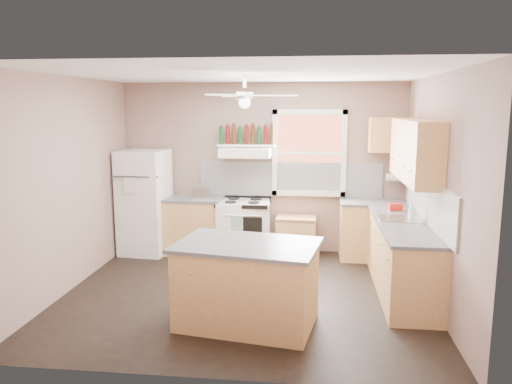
# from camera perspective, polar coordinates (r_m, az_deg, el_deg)

# --- Properties ---
(floor) EXTENTS (4.50, 4.50, 0.00)m
(floor) POSITION_cam_1_polar(r_m,az_deg,el_deg) (6.40, -1.22, -11.54)
(floor) COLOR black
(floor) RESTS_ON ground
(ceiling) EXTENTS (4.50, 4.50, 0.00)m
(ceiling) POSITION_cam_1_polar(r_m,az_deg,el_deg) (5.97, -1.32, 13.36)
(ceiling) COLOR white
(ceiling) RESTS_ON ground
(wall_back) EXTENTS (4.50, 0.05, 2.70)m
(wall_back) POSITION_cam_1_polar(r_m,az_deg,el_deg) (8.03, 0.70, 2.79)
(wall_back) COLOR #84675C
(wall_back) RESTS_ON ground
(wall_right) EXTENTS (0.05, 4.00, 2.70)m
(wall_right) POSITION_cam_1_polar(r_m,az_deg,el_deg) (6.16, 20.19, 0.05)
(wall_right) COLOR #84675C
(wall_right) RESTS_ON ground
(wall_left) EXTENTS (0.05, 4.00, 2.70)m
(wall_left) POSITION_cam_1_polar(r_m,az_deg,el_deg) (6.74, -20.82, 0.80)
(wall_left) COLOR #84675C
(wall_left) RESTS_ON ground
(backsplash_back) EXTENTS (2.90, 0.03, 0.55)m
(backsplash_back) POSITION_cam_1_polar(r_m,az_deg,el_deg) (7.98, 3.88, 1.46)
(backsplash_back) COLOR white
(backsplash_back) RESTS_ON wall_back
(backsplash_right) EXTENTS (0.03, 2.60, 0.55)m
(backsplash_right) POSITION_cam_1_polar(r_m,az_deg,el_deg) (6.47, 19.14, -1.02)
(backsplash_right) COLOR white
(backsplash_right) RESTS_ON wall_right
(window_view) EXTENTS (1.00, 0.02, 1.20)m
(window_view) POSITION_cam_1_polar(r_m,az_deg,el_deg) (7.92, 6.09, 4.46)
(window_view) COLOR brown
(window_view) RESTS_ON wall_back
(window_frame) EXTENTS (1.16, 0.07, 1.36)m
(window_frame) POSITION_cam_1_polar(r_m,az_deg,el_deg) (7.89, 6.09, 4.44)
(window_frame) COLOR white
(window_frame) RESTS_ON wall_back
(refrigerator) EXTENTS (0.76, 0.74, 1.65)m
(refrigerator) POSITION_cam_1_polar(r_m,az_deg,el_deg) (8.10, -12.62, -1.15)
(refrigerator) COLOR white
(refrigerator) RESTS_ON floor
(base_cabinet_left) EXTENTS (0.90, 0.60, 0.86)m
(base_cabinet_left) POSITION_cam_1_polar(r_m,az_deg,el_deg) (8.06, -7.09, -3.91)
(base_cabinet_left) COLOR #B2844A
(base_cabinet_left) RESTS_ON floor
(counter_left) EXTENTS (0.92, 0.62, 0.04)m
(counter_left) POSITION_cam_1_polar(r_m,az_deg,el_deg) (7.97, -7.16, -0.76)
(counter_left) COLOR #4E4E51
(counter_left) RESTS_ON base_cabinet_left
(toaster) EXTENTS (0.30, 0.19, 0.18)m
(toaster) POSITION_cam_1_polar(r_m,az_deg,el_deg) (7.81, -6.28, -0.13)
(toaster) COLOR silver
(toaster) RESTS_ON counter_left
(stove) EXTENTS (0.87, 0.71, 0.86)m
(stove) POSITION_cam_1_polar(r_m,az_deg,el_deg) (7.91, -1.43, -4.10)
(stove) COLOR white
(stove) RESTS_ON floor
(range_hood) EXTENTS (0.78, 0.50, 0.14)m
(range_hood) POSITION_cam_1_polar(r_m,az_deg,el_deg) (7.76, -1.20, 4.55)
(range_hood) COLOR white
(range_hood) RESTS_ON wall_back
(bottle_shelf) EXTENTS (0.90, 0.26, 0.03)m
(bottle_shelf) POSITION_cam_1_polar(r_m,az_deg,el_deg) (7.87, -1.09, 5.35)
(bottle_shelf) COLOR white
(bottle_shelf) RESTS_ON range_hood
(cart) EXTENTS (0.62, 0.43, 0.61)m
(cart) POSITION_cam_1_polar(r_m,az_deg,el_deg) (7.92, 4.58, -5.03)
(cart) COLOR #B2844A
(cart) RESTS_ON floor
(base_cabinet_corner) EXTENTS (1.00, 0.60, 0.86)m
(base_cabinet_corner) POSITION_cam_1_polar(r_m,az_deg,el_deg) (7.89, 13.21, -4.39)
(base_cabinet_corner) COLOR #B2844A
(base_cabinet_corner) RESTS_ON floor
(base_cabinet_right) EXTENTS (0.60, 2.20, 0.86)m
(base_cabinet_right) POSITION_cam_1_polar(r_m,az_deg,el_deg) (6.59, 16.34, -7.36)
(base_cabinet_right) COLOR #B2844A
(base_cabinet_right) RESTS_ON floor
(counter_corner) EXTENTS (1.02, 0.62, 0.04)m
(counter_corner) POSITION_cam_1_polar(r_m,az_deg,el_deg) (7.80, 13.34, -1.18)
(counter_corner) COLOR #4E4E51
(counter_corner) RESTS_ON base_cabinet_corner
(counter_right) EXTENTS (0.62, 2.22, 0.04)m
(counter_right) POSITION_cam_1_polar(r_m,az_deg,el_deg) (6.47, 16.44, -3.55)
(counter_right) COLOR #4E4E51
(counter_right) RESTS_ON base_cabinet_right
(sink) EXTENTS (0.55, 0.45, 0.03)m
(sink) POSITION_cam_1_polar(r_m,az_deg,el_deg) (6.66, 16.16, -3.03)
(sink) COLOR silver
(sink) RESTS_ON counter_right
(faucet) EXTENTS (0.03, 0.03, 0.14)m
(faucet) POSITION_cam_1_polar(r_m,az_deg,el_deg) (6.67, 17.54, -2.41)
(faucet) COLOR silver
(faucet) RESTS_ON sink
(upper_cabinet_right) EXTENTS (0.33, 1.80, 0.76)m
(upper_cabinet_right) POSITION_cam_1_polar(r_m,az_deg,el_deg) (6.55, 17.74, 4.53)
(upper_cabinet_right) COLOR #B2844A
(upper_cabinet_right) RESTS_ON wall_right
(upper_cabinet_corner) EXTENTS (0.60, 0.33, 0.52)m
(upper_cabinet_corner) POSITION_cam_1_polar(r_m,az_deg,el_deg) (7.83, 14.99, 6.33)
(upper_cabinet_corner) COLOR #B2844A
(upper_cabinet_corner) RESTS_ON wall_back
(paper_towel) EXTENTS (0.26, 0.12, 0.12)m
(paper_towel) POSITION_cam_1_polar(r_m,az_deg,el_deg) (7.94, 15.61, 1.62)
(paper_towel) COLOR white
(paper_towel) RESTS_ON wall_back
(island) EXTENTS (1.53, 1.11, 0.86)m
(island) POSITION_cam_1_polar(r_m,az_deg,el_deg) (5.43, -1.03, -10.66)
(island) COLOR #B2844A
(island) RESTS_ON floor
(island_top) EXTENTS (1.62, 1.20, 0.04)m
(island_top) POSITION_cam_1_polar(r_m,az_deg,el_deg) (5.29, -1.04, -6.09)
(island_top) COLOR #4E4E51
(island_top) RESTS_ON island
(ceiling_fan_hub) EXTENTS (0.20, 0.20, 0.08)m
(ceiling_fan_hub) POSITION_cam_1_polar(r_m,az_deg,el_deg) (5.96, -1.31, 10.96)
(ceiling_fan_hub) COLOR white
(ceiling_fan_hub) RESTS_ON ceiling
(soap_bottle) EXTENTS (0.11, 0.11, 0.24)m
(soap_bottle) POSITION_cam_1_polar(r_m,az_deg,el_deg) (6.63, 17.39, -2.05)
(soap_bottle) COLOR silver
(soap_bottle) RESTS_ON counter_right
(red_caddy) EXTENTS (0.20, 0.15, 0.10)m
(red_caddy) POSITION_cam_1_polar(r_m,az_deg,el_deg) (7.18, 15.58, -1.64)
(red_caddy) COLOR red
(red_caddy) RESTS_ON counter_right
(wine_bottles) EXTENTS (0.86, 0.06, 0.31)m
(wine_bottles) POSITION_cam_1_polar(r_m,az_deg,el_deg) (7.86, -1.06, 6.52)
(wine_bottles) COLOR #143819
(wine_bottles) RESTS_ON bottle_shelf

